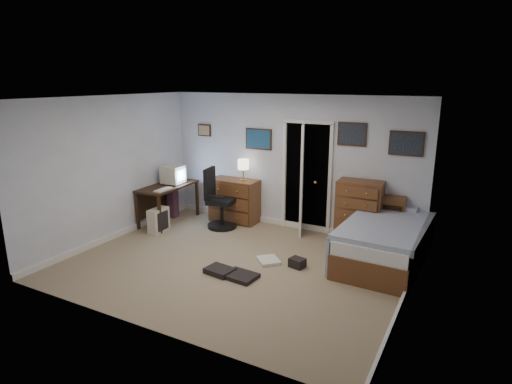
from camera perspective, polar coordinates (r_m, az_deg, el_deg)
floor at (r=6.70m, az=-2.68°, el=-9.61°), size 5.00×4.00×0.02m
computer_desk at (r=8.62m, az=-12.10°, el=-0.16°), size 0.64×1.32×0.75m
crt_monitor at (r=8.58m, az=-11.00°, el=2.30°), size 0.40×0.37×0.36m
keyboard at (r=8.15m, az=-12.28°, el=0.31°), size 0.16×0.41×0.02m
pc_tower at (r=8.14m, az=-12.86°, el=-3.69°), size 0.22×0.43×0.45m
office_chair at (r=8.15m, az=-5.03°, el=-1.72°), size 0.65×0.65×1.15m
media_stack at (r=8.88m, az=-11.06°, el=-0.67°), size 0.18×0.18×0.85m
low_dresser at (r=8.50m, az=-2.84°, el=-1.11°), size 0.97×0.49×0.85m
table_lamp at (r=8.23m, az=-1.71°, el=3.61°), size 0.22×0.22×0.42m
doorway at (r=8.19m, az=7.51°, el=2.32°), size 0.96×1.12×2.05m
tall_dresser at (r=7.52m, az=13.56°, el=-2.67°), size 0.77×0.48×1.10m
headboard_bookcase at (r=7.59m, az=15.55°, el=-3.33°), size 0.98×0.30×0.87m
bed at (r=6.97m, az=16.87°, el=-6.16°), size 1.24×2.22×0.71m
wall_posters at (r=7.71m, az=8.46°, el=7.14°), size 4.38×0.04×0.60m
floor_clutter at (r=6.42m, az=-0.81°, el=-10.22°), size 1.27×1.11×0.14m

